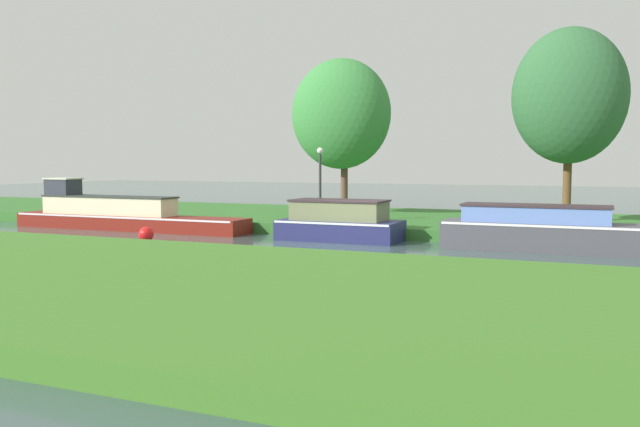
{
  "coord_description": "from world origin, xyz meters",
  "views": [
    {
      "loc": [
        7.4,
        -19.79,
        2.67
      ],
      "look_at": [
        -1.67,
        1.2,
        0.9
      ],
      "focal_mm": 37.09,
      "sensor_mm": 36.0,
      "label": 1
    }
  ],
  "objects_px": {
    "willow_tree_left": "(341,114)",
    "lamp_post": "(320,175)",
    "channel_buoy": "(146,234)",
    "willow_tree_centre": "(569,96)",
    "maroon_barge": "(119,214)",
    "mooring_post_near": "(381,215)",
    "navy_cruiser": "(340,223)",
    "slate_narrowboat": "(546,231)"
  },
  "relations": [
    {
      "from": "lamp_post",
      "to": "maroon_barge",
      "type": "bearing_deg",
      "value": -164.75
    },
    {
      "from": "maroon_barge",
      "to": "channel_buoy",
      "type": "xyz_separation_m",
      "value": [
        3.7,
        -3.0,
        -0.34
      ]
    },
    {
      "from": "channel_buoy",
      "to": "lamp_post",
      "type": "bearing_deg",
      "value": 50.95
    },
    {
      "from": "mooring_post_near",
      "to": "channel_buoy",
      "type": "xyz_separation_m",
      "value": [
        -6.96,
        -4.12,
        -0.56
      ]
    },
    {
      "from": "navy_cruiser",
      "to": "willow_tree_left",
      "type": "height_order",
      "value": "willow_tree_left"
    },
    {
      "from": "navy_cruiser",
      "to": "willow_tree_centre",
      "type": "bearing_deg",
      "value": 37.97
    },
    {
      "from": "slate_narrowboat",
      "to": "mooring_post_near",
      "type": "bearing_deg",
      "value": 168.62
    },
    {
      "from": "lamp_post",
      "to": "channel_buoy",
      "type": "relative_size",
      "value": 5.58
    },
    {
      "from": "mooring_post_near",
      "to": "navy_cruiser",
      "type": "bearing_deg",
      "value": -135.13
    },
    {
      "from": "navy_cruiser",
      "to": "channel_buoy",
      "type": "xyz_separation_m",
      "value": [
        -5.83,
        -3.0,
        -0.36
      ]
    },
    {
      "from": "mooring_post_near",
      "to": "channel_buoy",
      "type": "distance_m",
      "value": 8.11
    },
    {
      "from": "mooring_post_near",
      "to": "maroon_barge",
      "type": "bearing_deg",
      "value": -173.97
    },
    {
      "from": "maroon_barge",
      "to": "willow_tree_centre",
      "type": "bearing_deg",
      "value": 18.29
    },
    {
      "from": "willow_tree_centre",
      "to": "willow_tree_left",
      "type": "bearing_deg",
      "value": 175.16
    },
    {
      "from": "maroon_barge",
      "to": "slate_narrowboat",
      "type": "height_order",
      "value": "maroon_barge"
    },
    {
      "from": "maroon_barge",
      "to": "mooring_post_near",
      "type": "height_order",
      "value": "maroon_barge"
    },
    {
      "from": "willow_tree_centre",
      "to": "mooring_post_near",
      "type": "distance_m",
      "value": 8.49
    },
    {
      "from": "mooring_post_near",
      "to": "willow_tree_left",
      "type": "bearing_deg",
      "value": 124.83
    },
    {
      "from": "channel_buoy",
      "to": "navy_cruiser",
      "type": "bearing_deg",
      "value": 27.2
    },
    {
      "from": "maroon_barge",
      "to": "willow_tree_left",
      "type": "relative_size",
      "value": 1.53
    },
    {
      "from": "willow_tree_left",
      "to": "lamp_post",
      "type": "height_order",
      "value": "willow_tree_left"
    },
    {
      "from": "slate_narrowboat",
      "to": "maroon_barge",
      "type": "bearing_deg",
      "value": 180.0
    },
    {
      "from": "maroon_barge",
      "to": "mooring_post_near",
      "type": "xyz_separation_m",
      "value": [
        10.66,
        1.13,
        0.22
      ]
    },
    {
      "from": "slate_narrowboat",
      "to": "willow_tree_centre",
      "type": "relative_size",
      "value": 0.87
    },
    {
      "from": "maroon_barge",
      "to": "willow_tree_left",
      "type": "distance_m",
      "value": 10.35
    },
    {
      "from": "channel_buoy",
      "to": "mooring_post_near",
      "type": "bearing_deg",
      "value": 30.63
    },
    {
      "from": "navy_cruiser",
      "to": "mooring_post_near",
      "type": "xyz_separation_m",
      "value": [
        1.13,
        1.13,
        0.2
      ]
    },
    {
      "from": "slate_narrowboat",
      "to": "willow_tree_left",
      "type": "xyz_separation_m",
      "value": [
        -9.17,
        6.27,
        4.18
      ]
    },
    {
      "from": "lamp_post",
      "to": "channel_buoy",
      "type": "distance_m",
      "value": 6.9
    },
    {
      "from": "slate_narrowboat",
      "to": "lamp_post",
      "type": "bearing_deg",
      "value": 165.63
    },
    {
      "from": "willow_tree_left",
      "to": "lamp_post",
      "type": "distance_m",
      "value": 4.93
    },
    {
      "from": "navy_cruiser",
      "to": "maroon_barge",
      "type": "bearing_deg",
      "value": -180.0
    },
    {
      "from": "navy_cruiser",
      "to": "lamp_post",
      "type": "relative_size",
      "value": 1.47
    },
    {
      "from": "lamp_post",
      "to": "slate_narrowboat",
      "type": "bearing_deg",
      "value": -14.37
    },
    {
      "from": "navy_cruiser",
      "to": "willow_tree_left",
      "type": "relative_size",
      "value": 0.61
    },
    {
      "from": "navy_cruiser",
      "to": "willow_tree_left",
      "type": "distance_m",
      "value": 7.92
    },
    {
      "from": "willow_tree_left",
      "to": "mooring_post_near",
      "type": "distance_m",
      "value": 7.42
    },
    {
      "from": "willow_tree_centre",
      "to": "lamp_post",
      "type": "distance_m",
      "value": 9.73
    },
    {
      "from": "mooring_post_near",
      "to": "channel_buoy",
      "type": "height_order",
      "value": "mooring_post_near"
    },
    {
      "from": "lamp_post",
      "to": "mooring_post_near",
      "type": "distance_m",
      "value": 3.28
    },
    {
      "from": "navy_cruiser",
      "to": "willow_tree_centre",
      "type": "height_order",
      "value": "willow_tree_centre"
    },
    {
      "from": "willow_tree_left",
      "to": "lamp_post",
      "type": "bearing_deg",
      "value": -79.18
    }
  ]
}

